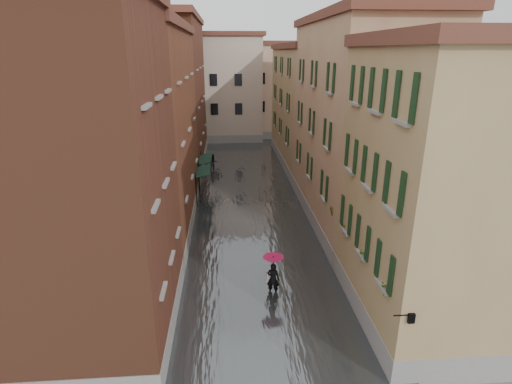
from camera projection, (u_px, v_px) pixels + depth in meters
name	position (u px, v px, depth m)	size (l,w,h in m)	color
ground	(263.00, 296.00, 19.54)	(120.00, 120.00, 0.00)	#565658
floodwater	(248.00, 200.00, 31.72)	(10.00, 60.00, 0.20)	#43474A
building_left_near	(84.00, 187.00, 14.99)	(6.00, 8.00, 13.00)	brown
building_left_mid	(141.00, 135.00, 25.41)	(6.00, 14.00, 12.50)	brown
building_left_far	(171.00, 97.00, 39.26)	(6.00, 16.00, 14.00)	brown
building_right_near	(439.00, 196.00, 16.23)	(6.00, 8.00, 11.50)	#93794B
building_right_mid	(357.00, 128.00, 26.32)	(6.00, 14.00, 13.00)	tan
building_right_far	(310.00, 109.00, 40.66)	(6.00, 16.00, 11.50)	#93794B
building_end_cream	(215.00, 89.00, 52.86)	(12.00, 9.00, 13.00)	#C5B39C
building_end_pink	(280.00, 91.00, 55.54)	(10.00, 9.00, 12.00)	tan
awning_near	(203.00, 172.00, 30.86)	(1.09, 3.00, 2.80)	#142E21
awning_far	(205.00, 160.00, 34.34)	(1.09, 3.32, 2.80)	#142E21
wall_lantern	(410.00, 317.00, 13.20)	(0.71, 0.22, 0.35)	black
window_planters	(356.00, 235.00, 17.92)	(0.59, 8.36, 0.84)	brown
pedestrian_main	(273.00, 271.00, 19.24)	(1.03, 1.03, 2.06)	black
pedestrian_far	(213.00, 163.00, 39.39)	(0.87, 0.68, 1.79)	black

